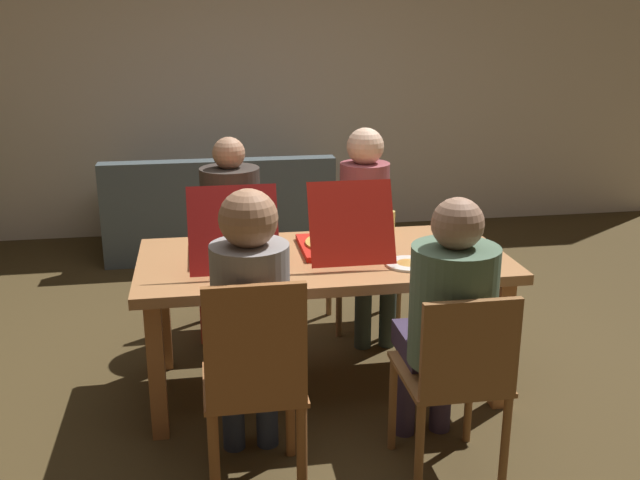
# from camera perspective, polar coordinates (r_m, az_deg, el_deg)

# --- Properties ---
(ground_plane) EXTENTS (20.00, 20.00, 0.00)m
(ground_plane) POSITION_cam_1_polar(r_m,az_deg,el_deg) (3.95, 0.25, -11.40)
(ground_plane) COLOR #47381D
(back_wall) EXTENTS (7.96, 0.12, 2.64)m
(back_wall) POSITION_cam_1_polar(r_m,az_deg,el_deg) (6.57, -4.48, 12.18)
(back_wall) COLOR beige
(back_wall) RESTS_ON ground
(dining_table) EXTENTS (1.86, 0.89, 0.73)m
(dining_table) POSITION_cam_1_polar(r_m,az_deg,el_deg) (3.68, 0.26, -2.48)
(dining_table) COLOR #AD7344
(dining_table) RESTS_ON ground
(chair_0) EXTENTS (0.40, 0.42, 0.97)m
(chair_0) POSITION_cam_1_polar(r_m,az_deg,el_deg) (2.89, -5.18, -11.22)
(chair_0) COLOR #975B2E
(chair_0) RESTS_ON ground
(person_0) EXTENTS (0.31, 0.49, 1.28)m
(person_0) POSITION_cam_1_polar(r_m,az_deg,el_deg) (2.91, -5.53, -5.85)
(person_0) COLOR #2C354C
(person_0) RESTS_ON ground
(chair_1) EXTENTS (0.45, 0.40, 0.87)m
(chair_1) POSITION_cam_1_polar(r_m,az_deg,el_deg) (4.52, -6.98, -1.06)
(chair_1) COLOR #BB3424
(chair_1) RESTS_ON ground
(person_1) EXTENTS (0.36, 0.50, 1.22)m
(person_1) POSITION_cam_1_polar(r_m,az_deg,el_deg) (4.33, -7.01, 1.50)
(person_1) COLOR #2F2C3A
(person_1) RESTS_ON ground
(chair_2) EXTENTS (0.41, 0.45, 0.88)m
(chair_2) POSITION_cam_1_polar(r_m,az_deg,el_deg) (3.01, 10.78, -10.49)
(chair_2) COLOR brown
(chair_2) RESTS_ON ground
(person_2) EXTENTS (0.36, 0.55, 1.22)m
(person_2) POSITION_cam_1_polar(r_m,az_deg,el_deg) (3.04, 10.08, -5.62)
(person_2) COLOR #3A2D45
(person_2) RESTS_ON ground
(chair_3) EXTENTS (0.43, 0.40, 0.89)m
(chair_3) POSITION_cam_1_polar(r_m,az_deg,el_deg) (4.59, 3.22, -0.35)
(chair_3) COLOR olive
(chair_3) RESTS_ON ground
(person_3) EXTENTS (0.30, 0.54, 1.26)m
(person_3) POSITION_cam_1_polar(r_m,az_deg,el_deg) (4.38, 3.70, 1.95)
(person_3) COLOR #32403A
(person_3) RESTS_ON ground
(pizza_box_0) EXTENTS (0.41, 0.57, 0.41)m
(pizza_box_0) POSITION_cam_1_polar(r_m,az_deg,el_deg) (3.70, 1.73, -0.12)
(pizza_box_0) COLOR red
(pizza_box_0) RESTS_ON dining_table
(pizza_box_1) EXTENTS (0.42, 0.57, 0.41)m
(pizza_box_1) POSITION_cam_1_polar(r_m,az_deg,el_deg) (3.61, -6.97, -0.66)
(pizza_box_1) COLOR red
(pizza_box_1) RESTS_ON dining_table
(plate_0) EXTENTS (0.21, 0.21, 0.03)m
(plate_0) POSITION_cam_1_polar(r_m,az_deg,el_deg) (3.92, 10.23, -0.08)
(plate_0) COLOR white
(plate_0) RESTS_ON dining_table
(plate_1) EXTENTS (0.23, 0.23, 0.03)m
(plate_1) POSITION_cam_1_polar(r_m,az_deg,el_deg) (3.54, 7.06, -1.82)
(plate_1) COLOR white
(plate_1) RESTS_ON dining_table
(drinking_glass_0) EXTENTS (0.08, 0.08, 0.14)m
(drinking_glass_0) POSITION_cam_1_polar(r_m,az_deg,el_deg) (3.58, 10.70, -0.77)
(drinking_glass_0) COLOR #DFC75E
(drinking_glass_0) RESTS_ON dining_table
(drinking_glass_1) EXTENTS (0.07, 0.07, 0.13)m
(drinking_glass_1) POSITION_cam_1_polar(r_m,az_deg,el_deg) (4.03, 5.47, 1.39)
(drinking_glass_1) COLOR #E5C660
(drinking_glass_1) RESTS_ON dining_table
(couch) EXTENTS (1.83, 0.77, 0.83)m
(couch) POSITION_cam_1_polar(r_m,az_deg,el_deg) (6.06, -7.92, 1.77)
(couch) COLOR #475457
(couch) RESTS_ON ground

